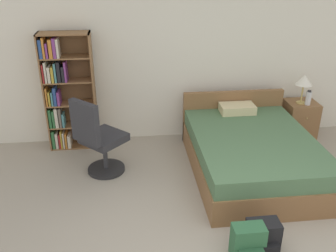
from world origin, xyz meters
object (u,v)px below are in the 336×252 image
object	(u,v)px
backpack_green	(248,243)
office_chair	(98,139)
nightstand	(299,119)
water_bottle	(308,98)
bed	(251,152)
table_lamp	(304,81)
backpack_black	(263,238)
bookshelf	(64,92)

from	to	relation	value
backpack_green	office_chair	bearing A→B (deg)	131.23
nightstand	water_bottle	bearing A→B (deg)	-74.62
office_chair	backpack_green	xyz separation A→B (m)	(1.47, -1.67, -0.34)
bed	nightstand	xyz separation A→B (m)	(1.07, 0.89, 0.02)
table_lamp	water_bottle	size ratio (longest dim) A/B	1.97
office_chair	backpack_black	distance (m)	2.32
bed	table_lamp	distance (m)	1.49
backpack_black	bookshelf	bearing A→B (deg)	131.00
nightstand	backpack_green	size ratio (longest dim) A/B	1.62
bed	office_chair	xyz separation A→B (m)	(-1.98, 0.13, 0.23)
office_chair	bookshelf	bearing A→B (deg)	120.73
office_chair	table_lamp	distance (m)	3.12
bed	backpack_black	world-z (taller)	bed
bookshelf	table_lamp	xyz separation A→B (m)	(3.51, -0.12, 0.08)
nightstand	backpack_black	bearing A→B (deg)	-120.77
office_chair	table_lamp	bearing A→B (deg)	13.51
bed	nightstand	bearing A→B (deg)	39.85
backpack_black	office_chair	bearing A→B (deg)	135.38
backpack_black	nightstand	bearing A→B (deg)	59.23
water_bottle	backpack_green	size ratio (longest dim) A/B	0.63
bed	water_bottle	xyz separation A→B (m)	(1.10, 0.79, 0.41)
office_chair	backpack_black	world-z (taller)	office_chair
bed	backpack_green	world-z (taller)	bed
bed	table_lamp	world-z (taller)	table_lamp
water_bottle	nightstand	bearing A→B (deg)	105.38
bookshelf	office_chair	bearing A→B (deg)	-59.27
nightstand	backpack_black	xyz separation A→B (m)	(-1.41, -2.38, -0.13)
office_chair	backpack_black	size ratio (longest dim) A/B	3.12
bed	water_bottle	size ratio (longest dim) A/B	9.17
table_lamp	backpack_black	bearing A→B (deg)	-120.38
office_chair	water_bottle	size ratio (longest dim) A/B	4.74
bookshelf	water_bottle	xyz separation A→B (m)	(3.58, -0.19, -0.17)
bookshelf	water_bottle	world-z (taller)	bookshelf
table_lamp	backpack_green	bearing A→B (deg)	-122.68
table_lamp	backpack_green	distance (m)	2.95
nightstand	table_lamp	distance (m)	0.65
bookshelf	water_bottle	distance (m)	3.59
bookshelf	bed	world-z (taller)	bookshelf
water_bottle	office_chair	bearing A→B (deg)	-168.00
backpack_green	bed	bearing A→B (deg)	71.67
bed	water_bottle	world-z (taller)	water_bottle
table_lamp	water_bottle	bearing A→B (deg)	-41.88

